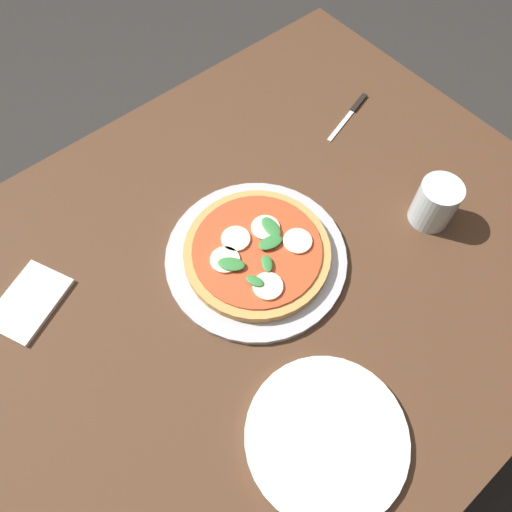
{
  "coord_description": "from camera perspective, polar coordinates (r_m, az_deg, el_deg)",
  "views": [
    {
      "loc": [
        0.25,
        0.3,
        1.51
      ],
      "look_at": [
        -0.01,
        -0.02,
        0.78
      ],
      "focal_mm": 34.13,
      "sensor_mm": 36.0,
      "label": 1
    }
  ],
  "objects": [
    {
      "name": "serving_tray",
      "position": [
        0.85,
        0.0,
        -0.13
      ],
      "size": [
        0.32,
        0.32,
        0.01
      ],
      "primitive_type": "cylinder",
      "color": "#B2B2B7",
      "rests_on": "dining_table"
    },
    {
      "name": "plate_white",
      "position": [
        0.75,
        8.25,
        -20.26
      ],
      "size": [
        0.24,
        0.24,
        0.01
      ],
      "primitive_type": "cylinder",
      "color": "white",
      "rests_on": "dining_table"
    },
    {
      "name": "glass_cup",
      "position": [
        0.92,
        20.27,
        5.83
      ],
      "size": [
        0.07,
        0.07,
        0.09
      ],
      "primitive_type": "cylinder",
      "color": "silver",
      "rests_on": "dining_table"
    },
    {
      "name": "pizza",
      "position": [
        0.83,
        0.12,
        0.47
      ],
      "size": [
        0.25,
        0.25,
        0.03
      ],
      "color": "tan",
      "rests_on": "serving_tray"
    },
    {
      "name": "ground_plane",
      "position": [
        1.56,
        0.05,
        -14.88
      ],
      "size": [
        6.0,
        6.0,
        0.0
      ],
      "primitive_type": "plane",
      "color": "#2D2B28"
    },
    {
      "name": "dining_table",
      "position": [
        0.94,
        0.09,
        -5.0
      ],
      "size": [
        1.18,
        0.92,
        0.77
      ],
      "color": "#4C301E",
      "rests_on": "ground_plane"
    },
    {
      "name": "knife",
      "position": [
        1.09,
        11.21,
        16.34
      ],
      "size": [
        0.15,
        0.05,
        0.01
      ],
      "color": "black",
      "rests_on": "dining_table"
    },
    {
      "name": "napkin",
      "position": [
        0.9,
        -25.05,
        -4.88
      ],
      "size": [
        0.16,
        0.14,
        0.01
      ],
      "primitive_type": "cube",
      "rotation": [
        0.0,
        0.0,
        0.43
      ],
      "color": "white",
      "rests_on": "dining_table"
    }
  ]
}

